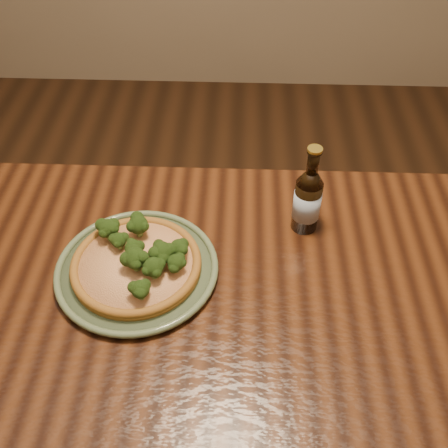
{
  "coord_description": "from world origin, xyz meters",
  "views": [
    {
      "loc": [
        0.23,
        -0.43,
        1.54
      ],
      "look_at": [
        0.2,
        0.29,
        0.82
      ],
      "focal_mm": 42.0,
      "sensor_mm": 36.0,
      "label": 1
    }
  ],
  "objects_px": {
    "plate": "(137,269)",
    "pizza": "(138,262)",
    "table": "(116,352)",
    "beer_bottle": "(307,200)"
  },
  "relations": [
    {
      "from": "beer_bottle",
      "to": "plate",
      "type": "bearing_deg",
      "value": -159.96
    },
    {
      "from": "plate",
      "to": "pizza",
      "type": "xyz_separation_m",
      "value": [
        0.0,
        0.0,
        0.02
      ]
    },
    {
      "from": "plate",
      "to": "pizza",
      "type": "bearing_deg",
      "value": 23.51
    },
    {
      "from": "pizza",
      "to": "plate",
      "type": "bearing_deg",
      "value": -156.49
    },
    {
      "from": "table",
      "to": "pizza",
      "type": "xyz_separation_m",
      "value": [
        0.04,
        0.12,
        0.12
      ]
    },
    {
      "from": "pizza",
      "to": "beer_bottle",
      "type": "distance_m",
      "value": 0.36
    },
    {
      "from": "table",
      "to": "beer_bottle",
      "type": "xyz_separation_m",
      "value": [
        0.37,
        0.26,
        0.17
      ]
    },
    {
      "from": "beer_bottle",
      "to": "pizza",
      "type": "bearing_deg",
      "value": -159.96
    },
    {
      "from": "plate",
      "to": "beer_bottle",
      "type": "height_order",
      "value": "beer_bottle"
    },
    {
      "from": "table",
      "to": "beer_bottle",
      "type": "bearing_deg",
      "value": 35.64
    }
  ]
}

